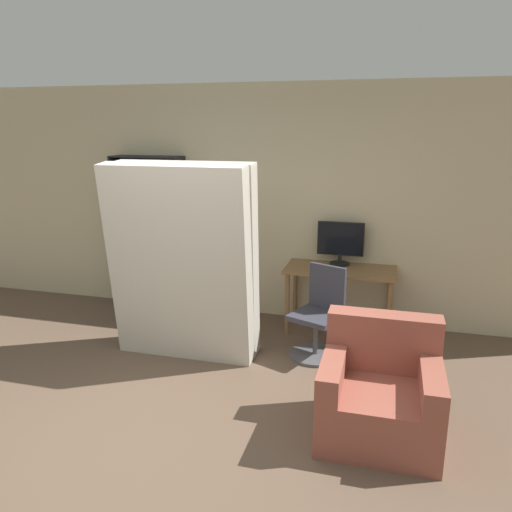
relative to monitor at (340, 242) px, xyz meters
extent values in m
plane|color=brown|center=(-1.11, -2.57, -0.99)|extent=(16.00, 16.00, 0.00)
cube|color=#C6B793|center=(-1.11, 0.16, 0.36)|extent=(8.00, 0.06, 2.70)
cube|color=brown|center=(0.03, -0.16, -0.28)|extent=(1.19, 0.58, 0.03)
cylinder|color=brown|center=(-0.51, -0.39, -0.64)|extent=(0.05, 0.05, 0.69)
cylinder|color=brown|center=(0.56, -0.39, -0.64)|extent=(0.05, 0.05, 0.69)
cylinder|color=brown|center=(-0.51, 0.07, -0.64)|extent=(0.05, 0.05, 0.69)
cylinder|color=brown|center=(0.56, 0.07, -0.64)|extent=(0.05, 0.05, 0.69)
cylinder|color=black|center=(0.00, 0.00, -0.25)|extent=(0.23, 0.23, 0.02)
cylinder|color=black|center=(0.00, 0.00, -0.19)|extent=(0.04, 0.04, 0.10)
cube|color=black|center=(0.00, 0.00, 0.03)|extent=(0.51, 0.02, 0.38)
cube|color=black|center=(0.00, 0.00, 0.03)|extent=(0.49, 0.03, 0.35)
cylinder|color=#4C4C51|center=(-0.12, -0.87, -0.97)|extent=(0.52, 0.52, 0.03)
cylinder|color=#4C4C51|center=(-0.12, -0.87, -0.77)|extent=(0.05, 0.05, 0.37)
cube|color=#33333D|center=(-0.12, -0.87, -0.56)|extent=(0.57, 0.57, 0.05)
cube|color=#33333D|center=(-0.05, -0.69, -0.31)|extent=(0.38, 0.19, 0.45)
cube|color=black|center=(-2.73, -0.01, -0.04)|extent=(0.02, 0.28, 1.89)
cube|color=black|center=(-1.88, -0.01, -0.04)|extent=(0.02, 0.28, 1.89)
cube|color=black|center=(-2.31, 0.12, -0.04)|extent=(0.87, 0.02, 1.89)
cube|color=black|center=(-2.31, -0.01, -0.98)|extent=(0.83, 0.25, 0.02)
cube|color=black|center=(-2.31, -0.01, -0.51)|extent=(0.83, 0.25, 0.02)
cube|color=black|center=(-2.31, -0.01, -0.04)|extent=(0.83, 0.25, 0.02)
cube|color=black|center=(-2.31, -0.01, 0.42)|extent=(0.83, 0.25, 0.02)
cube|color=black|center=(-2.31, -0.01, 0.89)|extent=(0.83, 0.25, 0.02)
cube|color=gold|center=(-2.70, -0.02, -0.81)|extent=(0.02, 0.21, 0.32)
cube|color=#7A2D84|center=(-2.67, 0.00, -0.80)|extent=(0.04, 0.21, 0.34)
cube|color=brown|center=(-2.63, -0.02, -0.77)|extent=(0.03, 0.18, 0.39)
cube|color=#232328|center=(-2.59, 0.00, -0.80)|extent=(0.02, 0.20, 0.33)
cube|color=#287A38|center=(-2.56, 0.03, -0.77)|extent=(0.02, 0.16, 0.40)
cube|color=teal|center=(-2.53, -0.03, -0.77)|extent=(0.02, 0.14, 0.39)
cube|color=#287A38|center=(-2.50, -0.01, -0.81)|extent=(0.03, 0.15, 0.31)
cube|color=teal|center=(-2.46, -0.02, -0.77)|extent=(0.03, 0.18, 0.39)
cube|color=red|center=(-2.43, 0.01, -0.81)|extent=(0.02, 0.18, 0.32)
cube|color=#1E4C9E|center=(-2.70, -0.03, -0.35)|extent=(0.03, 0.16, 0.30)
cube|color=gold|center=(-2.66, -0.01, -0.35)|extent=(0.03, 0.16, 0.30)
cube|color=brown|center=(-2.63, -0.02, -0.35)|extent=(0.02, 0.14, 0.30)
cube|color=silver|center=(-2.61, 0.00, -0.34)|extent=(0.02, 0.14, 0.32)
cube|color=#287A38|center=(-2.57, 0.02, -0.35)|extent=(0.03, 0.19, 0.31)
cube|color=#287A38|center=(-2.69, -0.01, 0.12)|extent=(0.04, 0.20, 0.30)
cube|color=#287A38|center=(-2.65, -0.03, 0.14)|extent=(0.03, 0.19, 0.35)
cube|color=#7A2D84|center=(-2.62, 0.00, 0.11)|extent=(0.03, 0.18, 0.28)
cube|color=orange|center=(-2.58, -0.02, 0.10)|extent=(0.03, 0.21, 0.28)
cube|color=#1E4C9E|center=(-2.69, 0.01, 0.59)|extent=(0.04, 0.19, 0.31)
cube|color=#232328|center=(-2.65, 0.00, 0.60)|extent=(0.03, 0.19, 0.32)
cube|color=#7A2D84|center=(-2.62, -0.03, 0.64)|extent=(0.02, 0.20, 0.41)
cube|color=#232328|center=(-2.58, -0.03, 0.60)|extent=(0.04, 0.17, 0.32)
cube|color=#7A2D84|center=(-2.54, -0.01, 0.59)|extent=(0.03, 0.20, 0.32)
cube|color=#7A2D84|center=(-2.51, -0.03, 0.60)|extent=(0.02, 0.20, 0.33)
cube|color=orange|center=(-2.48, 0.01, 0.62)|extent=(0.03, 0.20, 0.38)
cube|color=#1E4C9E|center=(-2.45, 0.00, 0.58)|extent=(0.02, 0.16, 0.28)
cube|color=beige|center=(-1.38, -1.27, -0.03)|extent=(1.38, 0.41, 1.92)
cube|color=beige|center=(-0.70, -1.27, -0.03)|extent=(0.01, 0.41, 1.88)
cube|color=beige|center=(-1.38, -1.04, -0.03)|extent=(1.38, 0.33, 1.91)
cube|color=beige|center=(-0.70, -1.04, -0.03)|extent=(0.01, 0.33, 1.88)
cube|color=#934C3D|center=(0.52, -2.06, -0.79)|extent=(0.85, 0.80, 0.40)
cube|color=#934C3D|center=(0.52, -1.76, -0.36)|extent=(0.85, 0.20, 0.45)
cube|color=#934C3D|center=(0.18, -2.06, -0.49)|extent=(0.16, 0.80, 0.20)
cube|color=#934C3D|center=(0.87, -2.06, -0.49)|extent=(0.16, 0.80, 0.20)
camera|label=1|loc=(0.51, -5.44, 1.25)|focal=35.00mm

